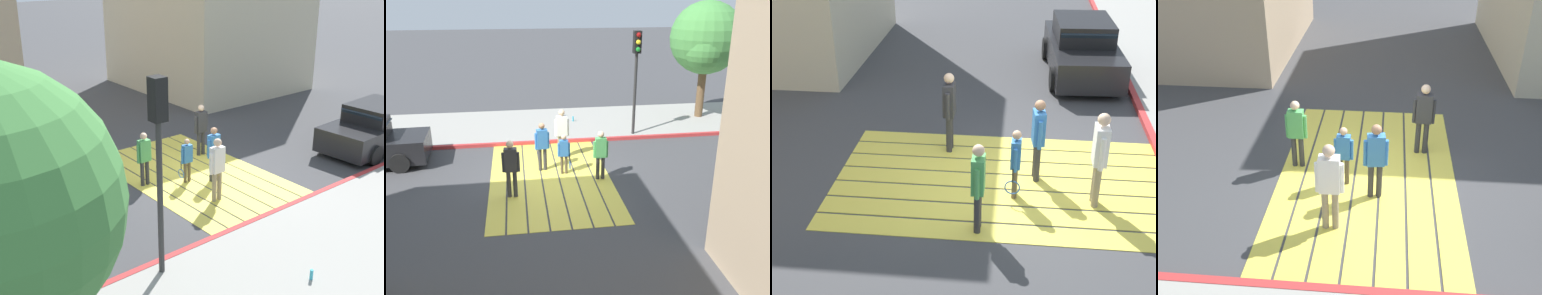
{
  "view_description": "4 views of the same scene",
  "coord_description": "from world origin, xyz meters",
  "views": [
    {
      "loc": [
        -10.99,
        8.84,
        6.31
      ],
      "look_at": [
        0.2,
        -0.06,
        0.82
      ],
      "focal_mm": 47.54,
      "sensor_mm": 36.0,
      "label": 1
    },
    {
      "loc": [
        12.09,
        -0.94,
        5.57
      ],
      "look_at": [
        0.37,
        0.85,
        1.13
      ],
      "focal_mm": 38.6,
      "sensor_mm": 36.0,
      "label": 2
    },
    {
      "loc": [
        -0.22,
        8.97,
        5.51
      ],
      "look_at": [
        0.65,
        0.68,
        1.08
      ],
      "focal_mm": 50.79,
      "sensor_mm": 36.0,
      "label": 3
    },
    {
      "loc": [
        -8.16,
        -0.37,
        5.67
      ],
      "look_at": [
        -0.79,
        0.3,
        1.22
      ],
      "focal_mm": 42.57,
      "sensor_mm": 36.0,
      "label": 4
    }
  ],
  "objects": [
    {
      "name": "traffic_light_corner",
      "position": [
        -3.58,
        3.76,
        3.04
      ],
      "size": [
        0.39,
        0.28,
        4.24
      ],
      "color": "#2D2D2D",
      "rests_on": "ground"
    },
    {
      "name": "pedestrian_child_with_racket",
      "position": [
        -0.25,
        0.49,
        0.76
      ],
      "size": [
        0.28,
        0.41,
        1.35
      ],
      "color": "brown",
      "rests_on": "ground"
    },
    {
      "name": "crosswalk_stripes",
      "position": [
        0.0,
        -0.0,
        0.01
      ],
      "size": [
        6.4,
        3.8,
        0.01
      ],
      "color": "#EAD64C",
      "rests_on": "ground"
    },
    {
      "name": "sidewalk_west",
      "position": [
        -5.6,
        0.0,
        0.06
      ],
      "size": [
        4.8,
        40.0,
        0.12
      ],
      "primitive_type": "cube",
      "color": "#9E9B93",
      "rests_on": "ground"
    },
    {
      "name": "water_bottle",
      "position": [
        -5.72,
        1.55,
        0.23
      ],
      "size": [
        0.07,
        0.07,
        0.22
      ],
      "primitive_type": "cylinder",
      "color": "#33A5BF",
      "rests_on": "sidewalk_west"
    },
    {
      "name": "curb_painted",
      "position": [
        -3.25,
        0.0,
        0.07
      ],
      "size": [
        0.16,
        40.0,
        0.13
      ],
      "primitive_type": "cube",
      "color": "#BC3333",
      "rests_on": "ground"
    },
    {
      "name": "pedestrian_adult_side",
      "position": [
        0.33,
        1.57,
        0.94
      ],
      "size": [
        0.21,
        0.47,
        1.61
      ],
      "color": "#333338",
      "rests_on": "ground"
    },
    {
      "name": "pedestrian_teen_behind",
      "position": [
        -1.69,
        0.58,
        1.04
      ],
      "size": [
        0.23,
        0.52,
        1.79
      ],
      "color": "gray",
      "rests_on": "ground"
    },
    {
      "name": "car_parked_near_curb",
      "position": [
        -2.0,
        -6.26,
        0.73
      ],
      "size": [
        2.14,
        4.38,
        1.57
      ],
      "color": "black",
      "rests_on": "ground"
    },
    {
      "name": "ground_plane",
      "position": [
        0.0,
        0.0,
        0.0
      ],
      "size": [
        120.0,
        120.0,
        0.0
      ],
      "primitive_type": "plane",
      "color": "#424244"
    },
    {
      "name": "pedestrian_adult_lead",
      "position": [
        -0.65,
        -0.19,
        0.96
      ],
      "size": [
        0.25,
        0.48,
        1.66
      ],
      "color": "#333338",
      "rests_on": "ground"
    },
    {
      "name": "pedestrian_adult_trailing",
      "position": [
        1.16,
        -1.2,
        1.01
      ],
      "size": [
        0.24,
        0.51,
        1.74
      ],
      "color": "#333338",
      "rests_on": "ground"
    }
  ]
}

